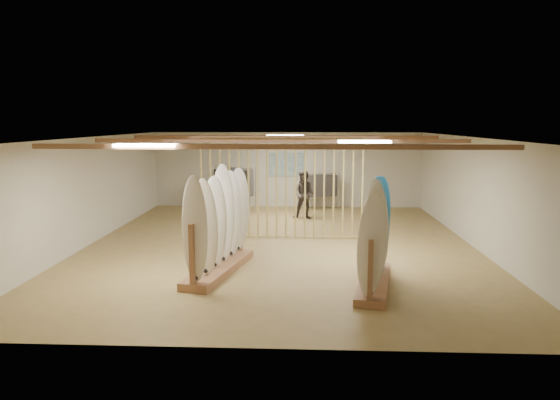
{
  "coord_description": "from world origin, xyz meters",
  "views": [
    {
      "loc": [
        0.58,
        -12.68,
        3.21
      ],
      "look_at": [
        0.0,
        0.0,
        1.2
      ],
      "focal_mm": 32.0,
      "sensor_mm": 36.0,
      "label": 1
    }
  ],
  "objects_px": {
    "rack_left": "(219,238)",
    "shopper_a": "(233,190)",
    "rack_right": "(375,252)",
    "shopper_b": "(305,191)",
    "clothing_rack_a": "(234,182)",
    "clothing_rack_b": "(321,186)"
  },
  "relations": [
    {
      "from": "rack_left",
      "to": "clothing_rack_a",
      "type": "bearing_deg",
      "value": 108.09
    },
    {
      "from": "rack_left",
      "to": "shopper_b",
      "type": "bearing_deg",
      "value": 85.85
    },
    {
      "from": "rack_left",
      "to": "shopper_a",
      "type": "distance_m",
      "value": 6.08
    },
    {
      "from": "rack_left",
      "to": "shopper_a",
      "type": "xyz_separation_m",
      "value": [
        -0.53,
        6.06,
        0.19
      ]
    },
    {
      "from": "clothing_rack_a",
      "to": "shopper_b",
      "type": "xyz_separation_m",
      "value": [
        2.52,
        -1.18,
        -0.15
      ]
    },
    {
      "from": "shopper_b",
      "to": "rack_right",
      "type": "bearing_deg",
      "value": -70.57
    },
    {
      "from": "clothing_rack_a",
      "to": "shopper_a",
      "type": "height_order",
      "value": "shopper_a"
    },
    {
      "from": "rack_left",
      "to": "clothing_rack_b",
      "type": "height_order",
      "value": "rack_left"
    },
    {
      "from": "rack_right",
      "to": "shopper_a",
      "type": "xyz_separation_m",
      "value": [
        -3.71,
        6.83,
        0.26
      ]
    },
    {
      "from": "shopper_a",
      "to": "rack_right",
      "type": "bearing_deg",
      "value": 115.66
    },
    {
      "from": "clothing_rack_a",
      "to": "clothing_rack_b",
      "type": "relative_size",
      "value": 1.2
    },
    {
      "from": "rack_right",
      "to": "clothing_rack_a",
      "type": "relative_size",
      "value": 1.57
    },
    {
      "from": "clothing_rack_a",
      "to": "shopper_b",
      "type": "height_order",
      "value": "shopper_b"
    },
    {
      "from": "rack_left",
      "to": "clothing_rack_b",
      "type": "distance_m",
      "value": 8.2
    },
    {
      "from": "clothing_rack_b",
      "to": "shopper_a",
      "type": "height_order",
      "value": "shopper_a"
    },
    {
      "from": "rack_left",
      "to": "clothing_rack_a",
      "type": "height_order",
      "value": "rack_left"
    },
    {
      "from": "rack_right",
      "to": "clothing_rack_a",
      "type": "height_order",
      "value": "rack_right"
    },
    {
      "from": "rack_left",
      "to": "shopper_a",
      "type": "height_order",
      "value": "rack_left"
    },
    {
      "from": "rack_right",
      "to": "shopper_b",
      "type": "distance_m",
      "value": 6.98
    },
    {
      "from": "clothing_rack_a",
      "to": "clothing_rack_b",
      "type": "height_order",
      "value": "clothing_rack_a"
    },
    {
      "from": "rack_left",
      "to": "clothing_rack_a",
      "type": "distance_m",
      "value": 7.29
    },
    {
      "from": "shopper_a",
      "to": "clothing_rack_b",
      "type": "bearing_deg",
      "value": -151.95
    }
  ]
}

